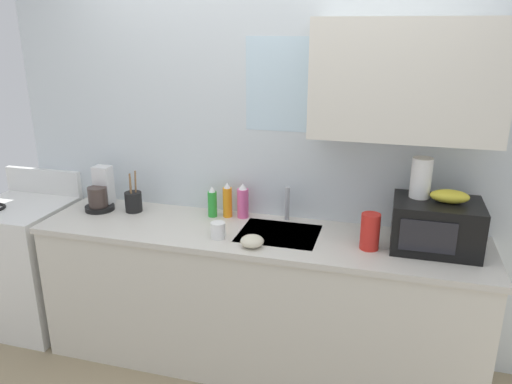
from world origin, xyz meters
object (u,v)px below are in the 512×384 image
at_px(dish_soap_bottle_green, 212,202).
at_px(utensil_crock, 133,201).
at_px(banana_bunch, 450,196).
at_px(cereal_canister, 370,231).
at_px(mug_white, 218,230).
at_px(small_bowl, 252,241).
at_px(dish_soap_bottle_pink, 243,202).
at_px(paper_towel_roll, 421,178).
at_px(dish_soap_bottle_orange, 227,201).
at_px(coffee_maker, 101,194).
at_px(stove_range, 28,264).
at_px(microwave, 436,225).

bearing_deg(dish_soap_bottle_green, utensil_crock, -174.04).
xyz_separation_m(banana_bunch, cereal_canister, (-0.39, -0.10, -0.20)).
bearing_deg(mug_white, small_bowl, -15.26).
height_order(dish_soap_bottle_pink, mug_white, dish_soap_bottle_pink).
distance_m(paper_towel_roll, dish_soap_bottle_orange, 1.17).
xyz_separation_m(coffee_maker, dish_soap_bottle_pink, (0.95, 0.10, -0.00)).
relative_size(coffee_maker, dish_soap_bottle_pink, 1.26).
distance_m(utensil_crock, small_bowl, 0.96).
height_order(cereal_canister, small_bowl, cereal_canister).
bearing_deg(stove_range, paper_towel_roll, 2.15).
distance_m(paper_towel_roll, cereal_canister, 0.40).
distance_m(dish_soap_bottle_green, small_bowl, 0.53).
xyz_separation_m(stove_range, small_bowl, (1.71, -0.20, 0.47)).
height_order(paper_towel_roll, dish_soap_bottle_orange, paper_towel_roll).
relative_size(banana_bunch, dish_soap_bottle_pink, 0.90).
bearing_deg(mug_white, banana_bunch, 8.77).
distance_m(dish_soap_bottle_orange, utensil_crock, 0.63).
relative_size(microwave, banana_bunch, 2.30).
bearing_deg(dish_soap_bottle_green, banana_bunch, -5.17).
distance_m(banana_bunch, dish_soap_bottle_green, 1.40).
distance_m(banana_bunch, mug_white, 1.27).
distance_m(microwave, paper_towel_roll, 0.27).
distance_m(coffee_maker, dish_soap_bottle_orange, 0.86).
distance_m(cereal_canister, utensil_crock, 1.53).
relative_size(microwave, mug_white, 4.84).
bearing_deg(banana_bunch, utensil_crock, 177.91).
distance_m(coffee_maker, dish_soap_bottle_pink, 0.95).
bearing_deg(mug_white, stove_range, 174.50).
bearing_deg(dish_soap_bottle_orange, banana_bunch, -6.48).
bearing_deg(dish_soap_bottle_green, microwave, -5.43).
bearing_deg(dish_soap_bottle_orange, dish_soap_bottle_green, -167.26).
height_order(dish_soap_bottle_orange, small_bowl, dish_soap_bottle_orange).
xyz_separation_m(banana_bunch, dish_soap_bottle_green, (-1.38, 0.13, -0.21)).
bearing_deg(paper_towel_roll, microwave, -27.38).
relative_size(stove_range, coffee_maker, 3.86).
relative_size(paper_towel_roll, small_bowl, 1.69).
bearing_deg(microwave, dish_soap_bottle_pink, 171.82).
height_order(stove_range, cereal_canister, cereal_canister).
xyz_separation_m(microwave, paper_towel_roll, (-0.10, 0.05, 0.24)).
height_order(coffee_maker, small_bowl, coffee_maker).
bearing_deg(small_bowl, utensil_crock, 160.42).
distance_m(banana_bunch, paper_towel_roll, 0.18).
xyz_separation_m(banana_bunch, coffee_maker, (-2.14, 0.06, -0.20)).
distance_m(dish_soap_bottle_green, mug_white, 0.35).
bearing_deg(cereal_canister, coffee_maker, 174.83).
bearing_deg(utensil_crock, coffee_maker, -177.13).
bearing_deg(cereal_canister, dish_soap_bottle_pink, 161.86).
relative_size(dish_soap_bottle_green, cereal_canister, 0.99).
xyz_separation_m(microwave, utensil_crock, (-1.86, 0.07, -0.07)).
bearing_deg(mug_white, dish_soap_bottle_pink, 83.53).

